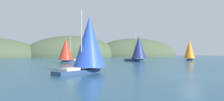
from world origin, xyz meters
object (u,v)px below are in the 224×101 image
object	(u,v)px
sailboat_navy_sail	(138,48)
sailboat_blue_spinnaker	(89,43)
sailboat_scarlet_sail	(66,50)
sailboat_orange_sail	(189,50)

from	to	relation	value
sailboat_navy_sail	sailboat_blue_spinnaker	bearing A→B (deg)	-127.32
sailboat_scarlet_sail	sailboat_navy_sail	size ratio (longest dim) A/B	0.79
sailboat_scarlet_sail	sailboat_orange_sail	world-z (taller)	sailboat_orange_sail
sailboat_scarlet_sail	sailboat_navy_sail	bearing A→B (deg)	1.94
sailboat_navy_sail	sailboat_orange_sail	xyz separation A→B (m)	(23.79, 1.76, -0.50)
sailboat_blue_spinnaker	sailboat_orange_sail	distance (m)	60.87
sailboat_blue_spinnaker	sailboat_navy_sail	xyz separation A→B (m)	(25.69, 33.69, 0.33)
sailboat_blue_spinnaker	sailboat_orange_sail	xyz separation A→B (m)	(49.48, 35.45, -0.17)
sailboat_blue_spinnaker	sailboat_navy_sail	distance (m)	42.37
sailboat_scarlet_sail	sailboat_orange_sail	xyz separation A→B (m)	(48.91, 2.61, 0.25)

